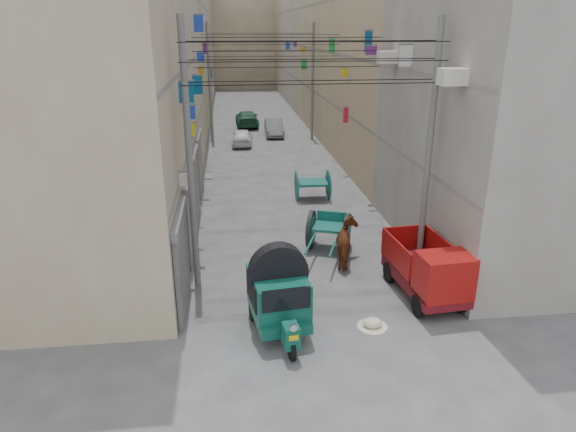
{
  "coord_description": "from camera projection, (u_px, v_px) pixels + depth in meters",
  "views": [
    {
      "loc": [
        -2.46,
        -8.73,
        7.66
      ],
      "look_at": [
        -0.67,
        6.5,
        2.01
      ],
      "focal_mm": 32.0,
      "sensor_mm": 36.0,
      "label": 1
    }
  ],
  "objects": [
    {
      "name": "shutters_left",
      "position": [
        193.0,
        198.0,
        19.78
      ],
      "size": [
        0.18,
        14.4,
        2.88
      ],
      "color": "#48484C",
      "rests_on": "ground"
    },
    {
      "name": "building_row_left",
      "position": [
        153.0,
        44.0,
        39.76
      ],
      "size": [
        8.0,
        62.0,
        14.0
      ],
      "color": "tan",
      "rests_on": "ground"
    },
    {
      "name": "auto_rickshaw",
      "position": [
        279.0,
        293.0,
        13.46
      ],
      "size": [
        1.77,
        2.76,
        1.89
      ],
      "rotation": [
        0.0,
        0.0,
        0.13
      ],
      "color": "black",
      "rests_on": "ground"
    },
    {
      "name": "mini_truck",
      "position": [
        430.0,
        275.0,
        14.93
      ],
      "size": [
        1.73,
        3.4,
        1.85
      ],
      "rotation": [
        0.0,
        0.0,
        0.08
      ],
      "color": "black",
      "rests_on": "ground"
    },
    {
      "name": "horse",
      "position": [
        348.0,
        244.0,
        17.41
      ],
      "size": [
        1.08,
        1.9,
        1.52
      ],
      "primitive_type": "imported",
      "rotation": [
        0.0,
        0.0,
        2.99
      ],
      "color": "maroon",
      "rests_on": "ground"
    },
    {
      "name": "distant_car_green",
      "position": [
        247.0,
        119.0,
        42.13
      ],
      "size": [
        1.89,
        4.39,
        1.26
      ],
      "primitive_type": "imported",
      "rotation": [
        0.0,
        0.0,
        3.17
      ],
      "color": "#1A4C34",
      "rests_on": "ground"
    },
    {
      "name": "ground",
      "position": [
        354.0,
        405.0,
        11.05
      ],
      "size": [
        140.0,
        140.0,
        0.0
      ],
      "primitive_type": "plane",
      "color": "#454548",
      "rests_on": "ground"
    },
    {
      "name": "overhead_cables",
      "position": [
        282.0,
        49.0,
        22.14
      ],
      "size": [
        7.4,
        22.52,
        1.12
      ],
      "color": "black",
      "rests_on": "ground"
    },
    {
      "name": "signboards",
      "position": [
        269.0,
        104.0,
        30.05
      ],
      "size": [
        8.22,
        40.52,
        5.67
      ],
      "color": "#BB8B16",
      "rests_on": "ground"
    },
    {
      "name": "second_cart",
      "position": [
        313.0,
        184.0,
        24.08
      ],
      "size": [
        1.61,
        1.43,
        1.4
      ],
      "rotation": [
        0.0,
        0.0,
        -0.02
      ],
      "color": "#13564E",
      "rests_on": "ground"
    },
    {
      "name": "feed_sack",
      "position": [
        372.0,
        323.0,
        13.91
      ],
      "size": [
        0.52,
        0.41,
        0.26
      ],
      "primitive_type": "ellipsoid",
      "color": "beige",
      "rests_on": "ground"
    },
    {
      "name": "building_row_right",
      "position": [
        355.0,
        43.0,
        41.5
      ],
      "size": [
        8.0,
        62.0,
        14.0
      ],
      "color": "#9B9691",
      "rests_on": "ground"
    },
    {
      "name": "end_cap_building",
      "position": [
        242.0,
        37.0,
        70.33
      ],
      "size": [
        22.0,
        10.0,
        13.0
      ],
      "primitive_type": "cube",
      "color": "#B6AB8F",
      "rests_on": "ground"
    },
    {
      "name": "distant_car_grey",
      "position": [
        274.0,
        127.0,
        38.45
      ],
      "size": [
        1.39,
        3.76,
        1.23
      ],
      "primitive_type": "imported",
      "rotation": [
        0.0,
        0.0,
        -0.02
      ],
      "color": "slate",
      "rests_on": "ground"
    },
    {
      "name": "ac_units",
      "position": [
        421.0,
        35.0,
        16.03
      ],
      "size": [
        0.7,
        6.55,
        3.35
      ],
      "color": "beige",
      "rests_on": "ground"
    },
    {
      "name": "utility_poles",
      "position": [
        277.0,
        106.0,
        25.52
      ],
      "size": [
        7.4,
        22.2,
        8.0
      ],
      "color": "slate",
      "rests_on": "ground"
    },
    {
      "name": "tonga_cart",
      "position": [
        329.0,
        230.0,
        18.62
      ],
      "size": [
        2.17,
        3.34,
        1.41
      ],
      "rotation": [
        0.0,
        0.0,
        -0.35
      ],
      "color": "black",
      "rests_on": "ground"
    },
    {
      "name": "distant_car_white",
      "position": [
        242.0,
        137.0,
        35.34
      ],
      "size": [
        1.56,
        3.44,
        1.14
      ],
      "primitive_type": "imported",
      "rotation": [
        0.0,
        0.0,
        3.08
      ],
      "color": "silver",
      "rests_on": "ground"
    }
  ]
}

